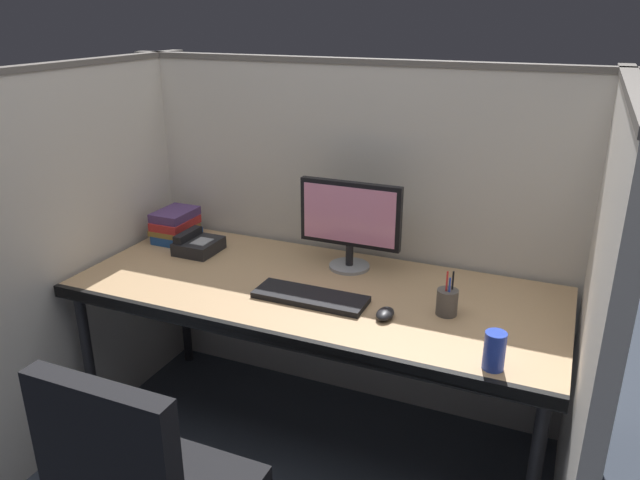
% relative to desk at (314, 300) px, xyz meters
% --- Properties ---
extents(cubicle_partition_rear, '(2.21, 0.06, 1.57)m').
position_rel_desk_xyz_m(cubicle_partition_rear, '(0.00, 0.46, 0.10)').
color(cubicle_partition_rear, beige).
rests_on(cubicle_partition_rear, ground).
extents(cubicle_partition_left, '(0.06, 1.41, 1.57)m').
position_rel_desk_xyz_m(cubicle_partition_left, '(-0.99, -0.09, 0.10)').
color(cubicle_partition_left, beige).
rests_on(cubicle_partition_left, ground).
extents(cubicle_partition_right, '(0.06, 1.41, 1.57)m').
position_rel_desk_xyz_m(cubicle_partition_right, '(0.99, -0.09, 0.10)').
color(cubicle_partition_right, beige).
rests_on(cubicle_partition_right, ground).
extents(desk, '(1.90, 0.80, 0.74)m').
position_rel_desk_xyz_m(desk, '(0.00, 0.00, 0.00)').
color(desk, tan).
rests_on(desk, ground).
extents(monitor_center, '(0.43, 0.17, 0.37)m').
position_rel_desk_xyz_m(monitor_center, '(0.06, 0.24, 0.27)').
color(monitor_center, gray).
rests_on(monitor_center, desk).
extents(keyboard_main, '(0.43, 0.15, 0.02)m').
position_rel_desk_xyz_m(keyboard_main, '(0.03, -0.10, 0.06)').
color(keyboard_main, black).
rests_on(keyboard_main, desk).
extents(computer_mouse, '(0.06, 0.10, 0.04)m').
position_rel_desk_xyz_m(computer_mouse, '(0.33, -0.13, 0.07)').
color(computer_mouse, black).
rests_on(computer_mouse, desk).
extents(soda_can, '(0.07, 0.07, 0.12)m').
position_rel_desk_xyz_m(soda_can, '(0.73, -0.30, 0.11)').
color(soda_can, '#263FB2').
rests_on(soda_can, desk).
extents(pen_cup, '(0.08, 0.08, 0.17)m').
position_rel_desk_xyz_m(pen_cup, '(0.52, -0.01, 0.10)').
color(pen_cup, '#4C4742').
rests_on(pen_cup, desk).
extents(desk_phone, '(0.17, 0.19, 0.09)m').
position_rel_desk_xyz_m(desk_phone, '(-0.63, 0.15, 0.08)').
color(desk_phone, black).
rests_on(desk_phone, desk).
extents(book_stack, '(0.16, 0.22, 0.14)m').
position_rel_desk_xyz_m(book_stack, '(-0.81, 0.24, 0.12)').
color(book_stack, '#1E478C').
rests_on(book_stack, desk).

